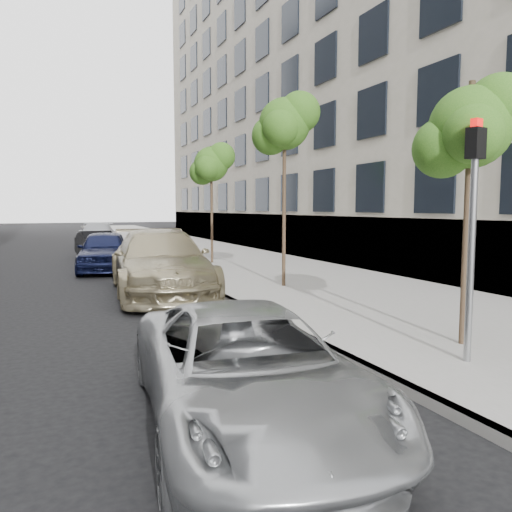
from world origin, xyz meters
TOP-DOWN VIEW (x-y plane):
  - ground at (0.00, 0.00)m, footprint 160.00×160.00m
  - sidewalk at (4.30, 24.00)m, footprint 6.40×72.00m
  - curb at (1.18, 24.00)m, footprint 0.15×72.00m
  - tree_near at (3.23, 1.50)m, footprint 1.62×1.42m
  - tree_mid at (3.23, 8.00)m, footprint 1.74×1.54m
  - tree_far at (3.23, 14.50)m, footprint 1.70×1.50m
  - signal_pole at (2.56, 0.77)m, footprint 0.27×0.23m
  - minivan at (-1.01, 0.29)m, footprint 2.57×4.68m
  - suv at (-0.10, 8.74)m, footprint 2.91×6.11m
  - sedan_blue at (-0.93, 14.49)m, footprint 2.47×4.61m
  - sedan_black at (-0.76, 19.20)m, footprint 1.79×3.99m
  - sedan_rear at (-0.10, 25.71)m, footprint 2.61×5.25m

SIDE VIEW (x-z plane):
  - ground at x=0.00m, z-range 0.00..0.00m
  - sidewalk at x=4.30m, z-range 0.00..0.14m
  - curb at x=1.18m, z-range 0.00..0.14m
  - minivan at x=-1.01m, z-range 0.00..1.24m
  - sedan_black at x=-0.76m, z-range 0.00..1.27m
  - sedan_rear at x=-0.10m, z-range 0.00..1.47m
  - sedan_blue at x=-0.93m, z-range 0.00..1.49m
  - suv at x=-0.10m, z-range 0.00..1.72m
  - signal_pole at x=2.56m, z-range 0.55..3.92m
  - tree_near at x=3.23m, z-range 1.44..5.64m
  - tree_far at x=3.23m, z-range 1.66..6.38m
  - tree_mid at x=3.23m, z-range 1.93..7.23m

